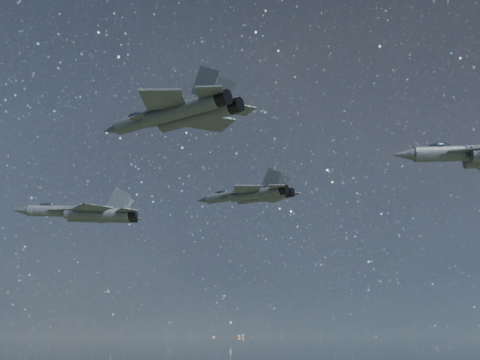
# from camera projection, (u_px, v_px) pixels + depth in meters

# --- Properties ---
(jet_lead) EXTENTS (16.82, 11.28, 4.25)m
(jet_lead) POSITION_uv_depth(u_px,v_px,m) (88.00, 213.00, 72.83)
(jet_lead) COLOR #384046
(jet_left) EXTENTS (16.94, 11.43, 4.27)m
(jet_left) POSITION_uv_depth(u_px,v_px,m) (251.00, 195.00, 82.91)
(jet_left) COLOR #384046
(jet_right) EXTENTS (17.42, 11.61, 4.42)m
(jet_right) POSITION_uv_depth(u_px,v_px,m) (178.00, 113.00, 53.72)
(jet_right) COLOR #384046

